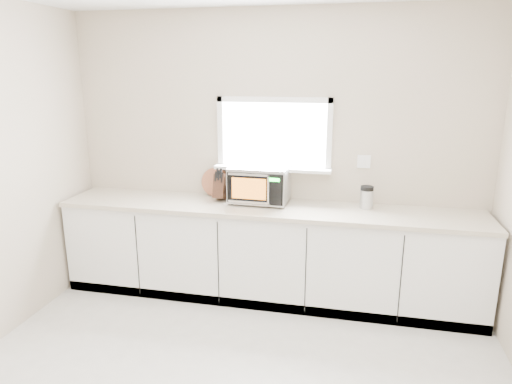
# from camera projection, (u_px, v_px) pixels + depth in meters

# --- Properties ---
(back_wall) EXTENTS (4.00, 0.17, 2.70)m
(back_wall) POSITION_uv_depth(u_px,v_px,m) (274.00, 153.00, 4.40)
(back_wall) COLOR beige
(back_wall) RESTS_ON ground
(cabinets) EXTENTS (3.92, 0.60, 0.88)m
(cabinets) POSITION_uv_depth(u_px,v_px,m) (267.00, 254.00, 4.36)
(cabinets) COLOR white
(cabinets) RESTS_ON ground
(countertop) EXTENTS (3.92, 0.64, 0.04)m
(countertop) POSITION_uv_depth(u_px,v_px,m) (268.00, 208.00, 4.23)
(countertop) COLOR beige
(countertop) RESTS_ON cabinets
(microwave) EXTENTS (0.55, 0.46, 0.35)m
(microwave) POSITION_uv_depth(u_px,v_px,m) (260.00, 183.00, 4.32)
(microwave) COLOR black
(microwave) RESTS_ON countertop
(knife_block) EXTENTS (0.11, 0.23, 0.32)m
(knife_block) POSITION_uv_depth(u_px,v_px,m) (221.00, 186.00, 4.41)
(knife_block) COLOR #432718
(knife_block) RESTS_ON countertop
(cutting_board) EXTENTS (0.28, 0.07, 0.28)m
(cutting_board) POSITION_uv_depth(u_px,v_px,m) (215.00, 182.00, 4.54)
(cutting_board) COLOR #A3603F
(cutting_board) RESTS_ON countertop
(coffee_grinder) EXTENTS (0.13, 0.13, 0.21)m
(coffee_grinder) POSITION_uv_depth(u_px,v_px,m) (367.00, 197.00, 4.14)
(coffee_grinder) COLOR #B6B8BD
(coffee_grinder) RESTS_ON countertop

